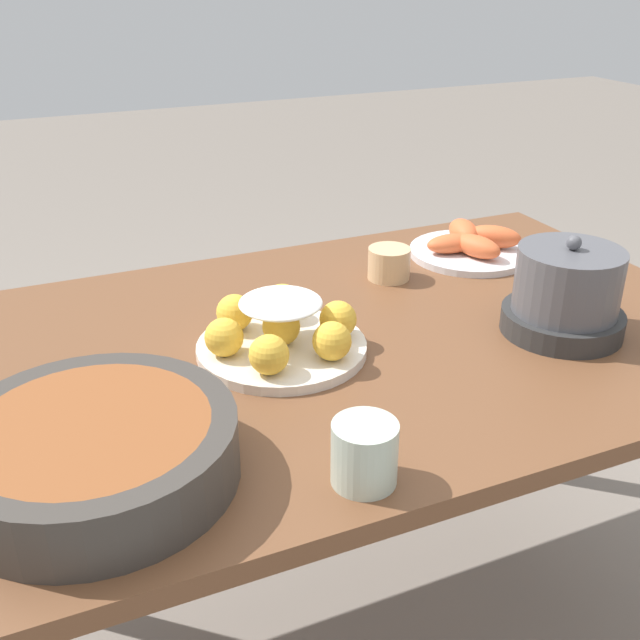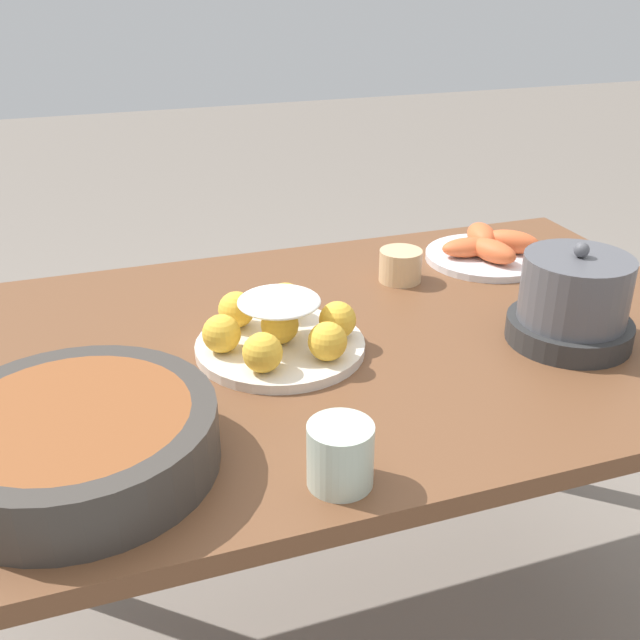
{
  "view_description": "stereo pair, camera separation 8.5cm",
  "coord_description": "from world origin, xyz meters",
  "px_view_note": "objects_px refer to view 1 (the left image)",
  "views": [
    {
      "loc": [
        0.5,
        0.99,
        1.27
      ],
      "look_at": [
        0.07,
        0.01,
        0.75
      ],
      "focal_mm": 42.0,
      "sensor_mm": 36.0,
      "label": 1
    },
    {
      "loc": [
        0.42,
        1.02,
        1.27
      ],
      "look_at": [
        0.07,
        0.01,
        0.75
      ],
      "focal_mm": 42.0,
      "sensor_mm": 36.0,
      "label": 2
    }
  ],
  "objects_px": {
    "cup_near": "(389,263)",
    "dining_table": "(355,383)",
    "serving_bowl": "(94,449)",
    "warming_pot": "(566,294)",
    "cake_plate": "(281,332)",
    "cup_far": "(364,453)",
    "seafood_platter": "(471,245)"
  },
  "relations": [
    {
      "from": "serving_bowl",
      "to": "cup_far",
      "type": "height_order",
      "value": "cup_far"
    },
    {
      "from": "cup_far",
      "to": "warming_pot",
      "type": "relative_size",
      "value": 0.4
    },
    {
      "from": "dining_table",
      "to": "warming_pot",
      "type": "height_order",
      "value": "warming_pot"
    },
    {
      "from": "serving_bowl",
      "to": "cup_far",
      "type": "xyz_separation_m",
      "value": [
        -0.29,
        0.13,
        -0.0
      ]
    },
    {
      "from": "seafood_platter",
      "to": "warming_pot",
      "type": "height_order",
      "value": "warming_pot"
    },
    {
      "from": "dining_table",
      "to": "cake_plate",
      "type": "xyz_separation_m",
      "value": [
        0.14,
        0.01,
        0.13
      ]
    },
    {
      "from": "dining_table",
      "to": "cake_plate",
      "type": "relative_size",
      "value": 4.83
    },
    {
      "from": "dining_table",
      "to": "seafood_platter",
      "type": "distance_m",
      "value": 0.45
    },
    {
      "from": "dining_table",
      "to": "cup_near",
      "type": "relative_size",
      "value": 15.88
    },
    {
      "from": "cup_far",
      "to": "warming_pot",
      "type": "bearing_deg",
      "value": -155.14
    },
    {
      "from": "seafood_platter",
      "to": "cup_near",
      "type": "height_order",
      "value": "seafood_platter"
    },
    {
      "from": "serving_bowl",
      "to": "warming_pot",
      "type": "relative_size",
      "value": 1.71
    },
    {
      "from": "cake_plate",
      "to": "serving_bowl",
      "type": "distance_m",
      "value": 0.37
    },
    {
      "from": "dining_table",
      "to": "warming_pot",
      "type": "bearing_deg",
      "value": 157.22
    },
    {
      "from": "cake_plate",
      "to": "seafood_platter",
      "type": "bearing_deg",
      "value": -155.15
    },
    {
      "from": "dining_table",
      "to": "cup_near",
      "type": "xyz_separation_m",
      "value": [
        -0.16,
        -0.18,
        0.13
      ]
    },
    {
      "from": "dining_table",
      "to": "seafood_platter",
      "type": "xyz_separation_m",
      "value": [
        -0.37,
        -0.22,
        0.12
      ]
    },
    {
      "from": "dining_table",
      "to": "warming_pot",
      "type": "distance_m",
      "value": 0.38
    },
    {
      "from": "dining_table",
      "to": "serving_bowl",
      "type": "height_order",
      "value": "serving_bowl"
    },
    {
      "from": "cup_near",
      "to": "cup_far",
      "type": "distance_m",
      "value": 0.63
    },
    {
      "from": "cup_near",
      "to": "dining_table",
      "type": "bearing_deg",
      "value": 49.11
    },
    {
      "from": "dining_table",
      "to": "cup_far",
      "type": "height_order",
      "value": "cup_far"
    },
    {
      "from": "cake_plate",
      "to": "cup_near",
      "type": "height_order",
      "value": "cake_plate"
    },
    {
      "from": "serving_bowl",
      "to": "warming_pot",
      "type": "xyz_separation_m",
      "value": [
        -0.76,
        -0.09,
        0.03
      ]
    },
    {
      "from": "cup_far",
      "to": "cup_near",
      "type": "bearing_deg",
      "value": -121.02
    },
    {
      "from": "cake_plate",
      "to": "warming_pot",
      "type": "height_order",
      "value": "warming_pot"
    },
    {
      "from": "warming_pot",
      "to": "dining_table",
      "type": "bearing_deg",
      "value": -22.78
    },
    {
      "from": "dining_table",
      "to": "seafood_platter",
      "type": "relative_size",
      "value": 5.22
    },
    {
      "from": "seafood_platter",
      "to": "cup_near",
      "type": "bearing_deg",
      "value": 10.06
    },
    {
      "from": "seafood_platter",
      "to": "dining_table",
      "type": "bearing_deg",
      "value": 30.84
    },
    {
      "from": "cake_plate",
      "to": "cup_far",
      "type": "relative_size",
      "value": 3.36
    },
    {
      "from": "cup_far",
      "to": "dining_table",
      "type": "bearing_deg",
      "value": -114.83
    }
  ]
}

